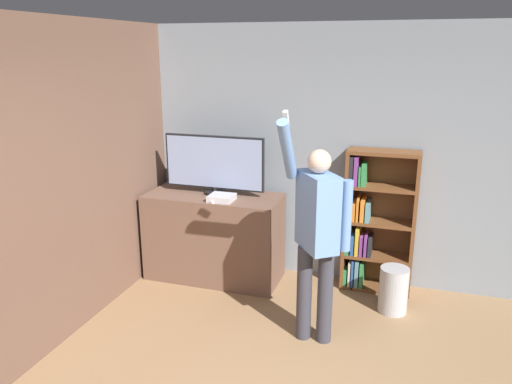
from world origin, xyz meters
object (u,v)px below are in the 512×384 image
bookshelf (372,224)px  waste_bin (393,290)px  television (214,164)px  person (317,230)px  game_console (222,198)px

bookshelf → waste_bin: bookshelf is taller
television → bookshelf: 1.75m
television → bookshelf: bearing=7.1°
waste_bin → television: bearing=172.8°
bookshelf → person: 1.24m
television → waste_bin: size_ratio=2.44×
game_console → waste_bin: size_ratio=0.56×
bookshelf → waste_bin: bearing=-58.8°
bookshelf → waste_bin: (0.27, -0.45, -0.49)m
waste_bin → person: bearing=-132.0°
television → bookshelf: television is taller
bookshelf → game_console: bearing=-164.5°
television → game_console: size_ratio=4.38×
game_console → bookshelf: size_ratio=0.17×
television → bookshelf: (1.65, 0.20, -0.56)m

